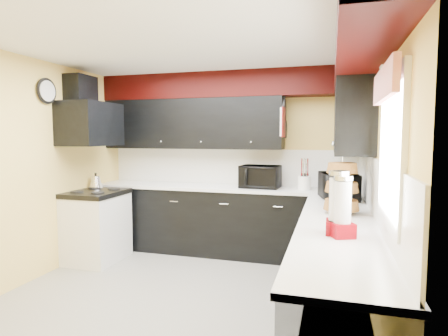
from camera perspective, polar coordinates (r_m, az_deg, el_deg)
name	(u,v)px	position (r m, az deg, el deg)	size (l,w,h in m)	color
ground	(182,297)	(4.03, -6.45, -18.96)	(3.60, 3.60, 0.00)	gray
wall_back	(229,162)	(5.41, 0.75, 0.88)	(3.60, 0.06, 2.50)	#E0C666
wall_right	(376,181)	(3.44, 22.21, -1.80)	(0.06, 3.60, 2.50)	#E0C666
wall_left	(31,170)	(4.70, -27.30, -0.28)	(0.06, 3.60, 2.50)	#E0C666
ceiling	(179,45)	(3.79, -6.83, 18.14)	(3.60, 3.60, 0.06)	white
cab_back	(223,221)	(5.24, -0.14, -8.11)	(3.60, 0.60, 0.90)	black
cab_right	(338,281)	(3.32, 16.95, -16.14)	(0.60, 3.00, 0.90)	black
counter_back	(223,188)	(5.16, -0.14, -3.01)	(3.62, 0.64, 0.04)	white
counter_right	(339,224)	(3.18, 17.16, -8.21)	(0.64, 3.02, 0.04)	white
splash_back	(229,166)	(5.40, 0.72, 0.24)	(3.60, 0.02, 0.50)	white
splash_right	(375,188)	(3.45, 22.01, -2.79)	(0.02, 3.60, 0.50)	white
upper_back	(192,124)	(5.39, -4.92, 6.70)	(2.60, 0.35, 0.70)	black
upper_right	(351,120)	(4.31, 18.85, 6.90)	(0.35, 1.80, 0.70)	black
soffit_back	(225,85)	(5.27, 0.23, 12.49)	(3.60, 0.36, 0.35)	black
soffit_right	(359,48)	(3.30, 19.94, 16.76)	(0.36, 3.24, 0.35)	black
stove	(97,228)	(5.22, -18.78, -8.65)	(0.60, 0.75, 0.86)	white
cooktop	(96,193)	(5.13, -18.93, -3.65)	(0.62, 0.77, 0.06)	black
hood	(91,124)	(5.11, -19.67, 6.30)	(0.50, 0.78, 0.55)	black
hood_duct	(81,91)	(5.22, -20.98, 10.86)	(0.24, 0.40, 0.40)	black
window	(392,149)	(2.53, 24.24, 2.65)	(0.03, 0.86, 0.96)	white
valance	(385,84)	(2.54, 23.31, 11.73)	(0.04, 0.88, 0.20)	red
pan_top	(284,108)	(5.00, 9.19, 9.09)	(0.03, 0.22, 0.40)	black
pan_mid	(283,127)	(4.86, 8.96, 6.26)	(0.03, 0.28, 0.46)	black
pan_low	(285,129)	(5.12, 9.32, 5.85)	(0.03, 0.24, 0.42)	black
cut_board	(283,122)	(4.74, 8.91, 6.90)	(0.03, 0.26, 0.35)	white
baskets	(342,187)	(3.48, 17.50, -2.75)	(0.27, 0.27, 0.50)	brown
clock	(47,91)	(4.88, -25.42, 10.55)	(0.03, 0.30, 0.30)	black
deco_plate	(382,52)	(3.13, 22.96, 15.93)	(0.03, 0.24, 0.24)	white
toaster_oven	(260,177)	(5.01, 5.50, -1.32)	(0.51, 0.43, 0.30)	black
microwave	(339,186)	(4.26, 17.12, -2.69)	(0.52, 0.35, 0.29)	black
utensil_crock	(304,183)	(4.91, 12.15, -2.25)	(0.16, 0.16, 0.18)	white
knife_block	(305,182)	(4.95, 12.19, -2.08)	(0.09, 0.12, 0.19)	black
kettle	(96,182)	(5.43, -18.95, -2.02)	(0.18, 0.18, 0.16)	silver
dispenser_a	(338,204)	(2.75, 17.00, -5.25)	(0.16, 0.16, 0.43)	#730E02
dispenser_b	(342,208)	(2.68, 17.60, -5.89)	(0.15, 0.15, 0.40)	maroon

